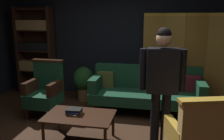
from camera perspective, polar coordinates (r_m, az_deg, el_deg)
back_wall at (r=5.57m, az=3.41°, el=8.18°), size 7.20×0.10×2.80m
folding_screen at (r=5.26m, az=16.75°, el=2.85°), size 1.70×0.43×1.90m
bookshelf at (r=6.05m, az=-17.67°, el=4.88°), size 0.90×0.32×2.05m
velvet_couch at (r=4.71m, az=8.18°, el=-4.52°), size 2.12×0.78×0.88m
coffee_table at (r=3.61m, az=-7.75°, el=-11.26°), size 1.00×0.64×0.42m
armchair_wing_left at (r=4.64m, az=-15.66°, el=-4.64°), size 0.60×0.60×1.04m
standing_figure at (r=3.17m, az=11.82°, el=-2.35°), size 0.59×0.25×1.70m
potted_plant at (r=5.32m, az=-6.73°, el=-2.68°), size 0.46×0.46×0.76m
book_tan_leather at (r=3.64m, az=-8.97°, el=-10.12°), size 0.23×0.23×0.03m
book_navy_cloth at (r=3.63m, az=-8.99°, el=-9.75°), size 0.20×0.19×0.02m
book_black_cloth at (r=3.61m, az=-9.00°, el=-9.32°), size 0.23×0.18×0.03m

